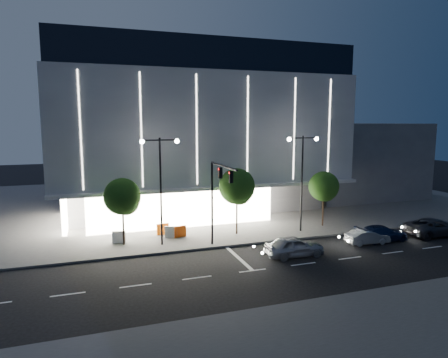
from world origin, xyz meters
TOP-DOWN VIEW (x-y plane):
  - ground at (0.00, 0.00)m, footprint 160.00×160.00m
  - sidewalk_museum at (5.00, 24.00)m, footprint 70.00×40.00m
  - sidewalk_near at (5.00, -12.00)m, footprint 70.00×10.00m
  - museum at (2.98, 22.31)m, footprint 30.00×25.80m
  - annex_building at (26.00, 24.00)m, footprint 16.00×20.00m
  - traffic_mast at (1.00, 3.34)m, footprint 0.33×5.89m
  - street_lamp_west at (-3.00, 6.00)m, footprint 3.16×0.36m
  - street_lamp_east at (10.00, 6.00)m, footprint 3.16×0.36m
  - tree_left at (-5.97, 7.02)m, footprint 3.02×3.02m
  - tree_mid at (4.03, 7.02)m, footprint 3.25×3.25m
  - tree_right at (13.03, 7.02)m, footprint 2.91×2.91m
  - car_lead at (6.16, 0.22)m, footprint 4.67×1.97m
  - car_second at (13.56, 1.05)m, footprint 3.81×1.49m
  - car_third at (15.35, 1.38)m, footprint 4.71×2.07m
  - car_fourth at (21.05, 1.19)m, footprint 5.74×2.81m
  - barrier_a at (-2.40, 8.94)m, footprint 1.12×0.36m
  - barrier_b at (-6.35, 7.63)m, footprint 1.12×0.39m
  - barrier_c at (-1.11, 7.63)m, footprint 1.13×0.49m
  - barrier_d at (-1.89, 7.74)m, footprint 1.12×0.61m

SIDE VIEW (x-z plane):
  - ground at x=0.00m, z-range 0.00..0.00m
  - sidewalk_museum at x=5.00m, z-range 0.00..0.15m
  - sidewalk_near at x=5.00m, z-range 0.00..0.15m
  - car_second at x=13.56m, z-range 0.00..1.24m
  - barrier_a at x=-2.40m, z-range 0.15..1.15m
  - barrier_b at x=-6.35m, z-range 0.15..1.15m
  - barrier_c at x=-1.11m, z-range 0.15..1.15m
  - barrier_d at x=-1.89m, z-range 0.15..1.15m
  - car_third at x=15.35m, z-range 0.00..1.34m
  - car_fourth at x=21.05m, z-range 0.00..1.57m
  - car_lead at x=6.16m, z-range 0.00..1.58m
  - tree_right at x=13.03m, z-range 1.13..6.64m
  - tree_left at x=-5.97m, z-range 1.17..6.90m
  - tree_mid at x=4.03m, z-range 1.26..7.41m
  - annex_building at x=26.00m, z-range 0.00..10.00m
  - traffic_mast at x=1.00m, z-range 1.49..8.56m
  - street_lamp_west at x=-3.00m, z-range 1.46..10.46m
  - street_lamp_east at x=10.00m, z-range 1.46..10.46m
  - museum at x=2.98m, z-range 0.27..18.27m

